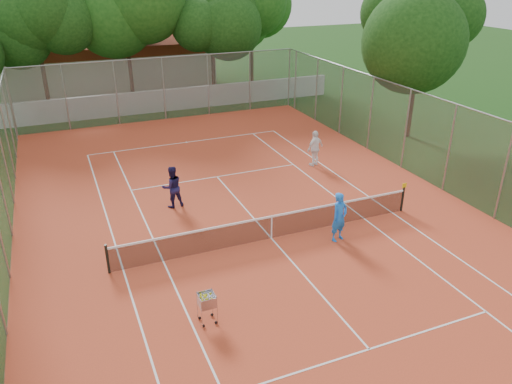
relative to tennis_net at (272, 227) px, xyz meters
name	(u,v)px	position (x,y,z in m)	size (l,w,h in m)	color
ground	(271,239)	(0.00, 0.00, -0.51)	(120.00, 120.00, 0.00)	#13350E
court_pad	(271,239)	(0.00, 0.00, -0.50)	(18.00, 34.00, 0.02)	#C14425
court_lines	(271,238)	(0.00, 0.00, -0.49)	(10.98, 23.78, 0.01)	white
tennis_net	(272,227)	(0.00, 0.00, 0.00)	(11.88, 0.10, 0.98)	black
perimeter_fence	(272,191)	(0.00, 0.00, 1.49)	(18.00, 34.00, 4.00)	slate
boundary_wall	(158,101)	(0.00, 19.00, 0.24)	(26.00, 0.30, 1.50)	silver
clubhouse	(107,58)	(-2.00, 29.00, 1.69)	(16.40, 9.00, 4.40)	beige
tropical_trees	(144,32)	(0.00, 22.00, 4.49)	(29.00, 19.00, 10.00)	#10340D
player_near	(339,217)	(2.26, -1.02, 0.46)	(0.69, 0.45, 1.90)	blue
player_far_left	(172,187)	(-2.73, 4.07, 0.41)	(0.88, 0.68, 1.81)	#1B1644
player_far_right	(315,148)	(5.07, 5.92, 0.43)	(1.08, 0.45, 1.84)	white
ball_hopper	(207,307)	(-3.65, -3.66, 0.02)	(0.50, 0.50, 1.03)	#ACACB3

